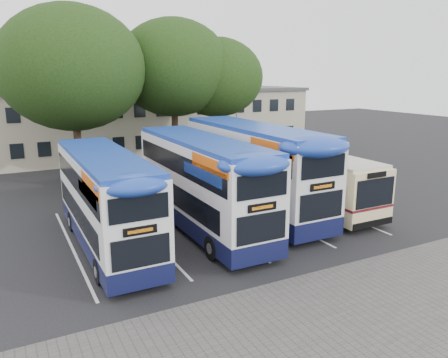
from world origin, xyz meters
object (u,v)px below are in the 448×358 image
lamp_post (237,103)px  tree_left (72,68)px  tree_mid (173,68)px  bus_dd_left (106,197)px  bus_dd_right (253,165)px  tree_right (217,78)px  bus_single (304,174)px  bus_dd_mid (201,180)px

lamp_post → tree_left: 15.15m
tree_mid → bus_dd_left: size_ratio=1.14×
tree_mid → bus_dd_right: size_ratio=1.00×
tree_right → bus_single: bearing=-89.5°
bus_dd_mid → bus_dd_right: bearing=19.0°
tree_left → tree_mid: 7.52m
bus_dd_right → bus_single: (3.47, -0.18, -0.86)m
bus_dd_left → bus_single: bearing=6.4°
tree_mid → bus_single: (3.59, -11.62, -6.21)m
tree_left → tree_right: 11.00m
tree_left → lamp_post: bearing=14.4°
tree_right → lamp_post: bearing=40.4°
lamp_post → tree_mid: 8.02m
bus_single → tree_left: bearing=136.2°
tree_mid → bus_dd_mid: 14.30m
bus_dd_mid → bus_dd_right: size_ratio=0.94×
tree_mid → bus_single: 13.66m
lamp_post → bus_dd_mid: (-10.52, -15.39, -2.55)m
bus_dd_left → bus_dd_mid: size_ratio=0.93×
tree_left → tree_right: bearing=3.9°
tree_mid → bus_dd_mid: bearing=-105.7°
tree_mid → bus_dd_right: tree_mid is taller
tree_left → bus_dd_right: 13.93m
tree_left → bus_dd_mid: (3.89, -11.70, -5.42)m
tree_left → bus_dd_right: tree_left is taller
tree_right → bus_dd_left: bearing=-132.9°
bus_dd_mid → bus_dd_right: 3.90m
bus_dd_mid → bus_single: bearing=8.7°
tree_right → bus_single: 12.61m
tree_left → bus_single: 16.49m
lamp_post → tree_left: size_ratio=0.75×
lamp_post → tree_mid: tree_mid is taller
bus_dd_mid → bus_single: (7.16, 1.09, -0.71)m
tree_left → bus_dd_left: size_ratio=1.17×
bus_dd_right → bus_single: size_ratio=1.08×
tree_left → tree_mid: (7.45, 1.01, 0.08)m
bus_dd_mid → bus_dd_left: bearing=-177.1°
bus_dd_mid → bus_single: 7.27m
tree_right → bus_dd_right: size_ratio=0.89×
tree_mid → bus_dd_mid: size_ratio=1.06×
tree_right → bus_dd_left: size_ratio=1.01×
tree_right → bus_dd_right: bearing=-106.8°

